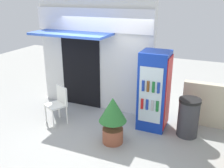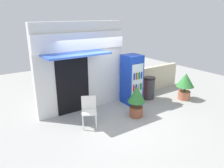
{
  "view_description": "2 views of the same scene",
  "coord_description": "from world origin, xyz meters",
  "px_view_note": "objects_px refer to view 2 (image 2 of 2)",
  "views": [
    {
      "loc": [
        2.64,
        -4.52,
        3.06
      ],
      "look_at": [
        0.55,
        0.37,
        1.14
      ],
      "focal_mm": 40.42,
      "sensor_mm": 36.0,
      "label": 1
    },
    {
      "loc": [
        -3.51,
        -5.07,
        3.28
      ],
      "look_at": [
        0.33,
        0.6,
        1.02
      ],
      "focal_mm": 34.2,
      "sensor_mm": 36.0,
      "label": 2
    }
  ],
  "objects_px": {
    "drink_cooler": "(132,79)",
    "trash_bin": "(149,88)",
    "plastic_chair": "(89,109)",
    "potted_plant_near_shop": "(137,99)",
    "potted_plant_curbside": "(185,83)"
  },
  "relations": [
    {
      "from": "drink_cooler",
      "to": "potted_plant_near_shop",
      "type": "bearing_deg",
      "value": -121.43
    },
    {
      "from": "trash_bin",
      "to": "drink_cooler",
      "type": "bearing_deg",
      "value": 174.62
    },
    {
      "from": "potted_plant_curbside",
      "to": "trash_bin",
      "type": "height_order",
      "value": "potted_plant_curbside"
    },
    {
      "from": "drink_cooler",
      "to": "trash_bin",
      "type": "height_order",
      "value": "drink_cooler"
    },
    {
      "from": "potted_plant_near_shop",
      "to": "trash_bin",
      "type": "height_order",
      "value": "potted_plant_near_shop"
    },
    {
      "from": "potted_plant_curbside",
      "to": "trash_bin",
      "type": "relative_size",
      "value": 1.21
    },
    {
      "from": "trash_bin",
      "to": "potted_plant_curbside",
      "type": "bearing_deg",
      "value": -36.57
    },
    {
      "from": "plastic_chair",
      "to": "trash_bin",
      "type": "bearing_deg",
      "value": 11.21
    },
    {
      "from": "potted_plant_near_shop",
      "to": "potted_plant_curbside",
      "type": "bearing_deg",
      "value": 1.81
    },
    {
      "from": "drink_cooler",
      "to": "potted_plant_curbside",
      "type": "bearing_deg",
      "value": -25.17
    },
    {
      "from": "potted_plant_near_shop",
      "to": "trash_bin",
      "type": "relative_size",
      "value": 1.17
    },
    {
      "from": "plastic_chair",
      "to": "trash_bin",
      "type": "distance_m",
      "value": 3.09
    },
    {
      "from": "plastic_chair",
      "to": "potted_plant_near_shop",
      "type": "bearing_deg",
      "value": -11.62
    },
    {
      "from": "drink_cooler",
      "to": "plastic_chair",
      "type": "height_order",
      "value": "drink_cooler"
    },
    {
      "from": "drink_cooler",
      "to": "potted_plant_near_shop",
      "type": "xyz_separation_m",
      "value": [
        -0.61,
        -1.0,
        -0.31
      ]
    }
  ]
}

